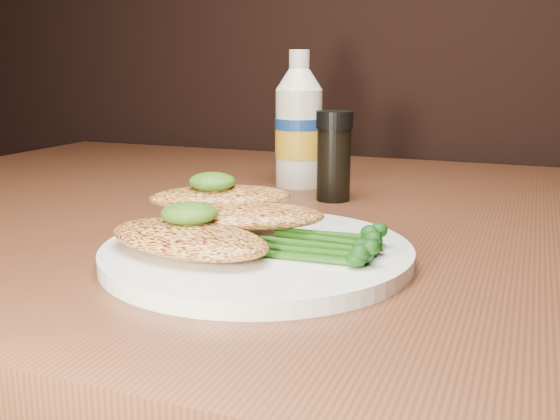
% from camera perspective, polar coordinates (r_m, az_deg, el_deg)
% --- Properties ---
extents(plate, '(0.25, 0.25, 0.01)m').
position_cam_1_polar(plate, '(0.51, -2.04, -3.84)').
color(plate, white).
rests_on(plate, dining_table).
extents(chicken_front, '(0.15, 0.10, 0.02)m').
position_cam_1_polar(chicken_front, '(0.49, -8.17, -2.53)').
color(chicken_front, '#FAA84F').
rests_on(chicken_front, plate).
extents(chicken_mid, '(0.14, 0.10, 0.02)m').
position_cam_1_polar(chicken_mid, '(0.53, -2.86, -0.50)').
color(chicken_mid, '#FAA84F').
rests_on(chicken_mid, plate).
extents(chicken_back, '(0.14, 0.11, 0.02)m').
position_cam_1_polar(chicken_back, '(0.56, -5.29, 1.14)').
color(chicken_back, '#FAA84F').
rests_on(chicken_back, plate).
extents(pesto_front, '(0.05, 0.04, 0.02)m').
position_cam_1_polar(pesto_front, '(0.50, -8.06, -0.30)').
color(pesto_front, '#0D3207').
rests_on(pesto_front, chicken_front).
extents(pesto_back, '(0.05, 0.05, 0.02)m').
position_cam_1_polar(pesto_back, '(0.55, -6.03, 2.52)').
color(pesto_back, '#0D3207').
rests_on(pesto_back, chicken_back).
extents(broccolini_bundle, '(0.14, 0.12, 0.02)m').
position_cam_1_polar(broccolini_bundle, '(0.49, 3.33, -2.77)').
color(broccolini_bundle, '#1F4D10').
rests_on(broccolini_bundle, plate).
extents(mayo_bottle, '(0.08, 0.08, 0.17)m').
position_cam_1_polar(mayo_bottle, '(0.80, 1.69, 8.05)').
color(mayo_bottle, white).
rests_on(mayo_bottle, dining_table).
extents(pepper_grinder, '(0.04, 0.04, 0.10)m').
position_cam_1_polar(pepper_grinder, '(0.72, 4.80, 4.78)').
color(pepper_grinder, black).
rests_on(pepper_grinder, dining_table).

